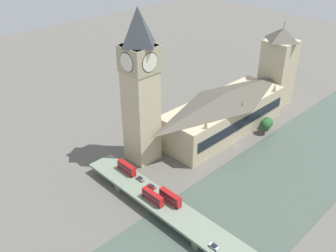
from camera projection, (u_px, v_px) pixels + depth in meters
name	position (u px, v px, depth m)	size (l,w,h in m)	color
ground_plane	(237.00, 146.00, 208.10)	(600.00, 600.00, 0.00)	#605E56
river_water	(290.00, 171.00, 187.95)	(52.87, 360.00, 0.30)	#47564C
parliament_hall	(224.00, 112.00, 217.00)	(27.25, 83.18, 24.62)	#C1B28E
clock_tower	(140.00, 84.00, 177.73)	(15.21, 15.21, 78.30)	#C1B28E
victoria_tower	(278.00, 67.00, 243.51)	(17.88, 17.88, 55.11)	#C1B28E
road_bridge	(204.00, 234.00, 145.74)	(137.75, 13.11, 5.34)	#5D6A59
double_decker_bus_lead	(153.00, 197.00, 159.09)	(11.53, 2.53, 4.75)	red
double_decker_bus_mid	(127.00, 167.00, 177.18)	(11.09, 2.65, 4.81)	red
double_decker_bus_rear	(170.00, 197.00, 158.65)	(11.37, 2.63, 4.96)	red
car_northbound_mid	(151.00, 186.00, 168.14)	(4.30, 1.78, 1.31)	maroon
car_northbound_tail	(214.00, 246.00, 138.02)	(3.95, 1.93, 1.36)	silver
car_southbound_lead	(140.00, 179.00, 172.87)	(4.45, 1.76, 1.49)	slate
tree_embankment_near	(268.00, 122.00, 221.65)	(6.28, 6.28, 8.08)	brown
tree_embankment_mid	(265.00, 125.00, 216.73)	(6.42, 6.42, 9.24)	brown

